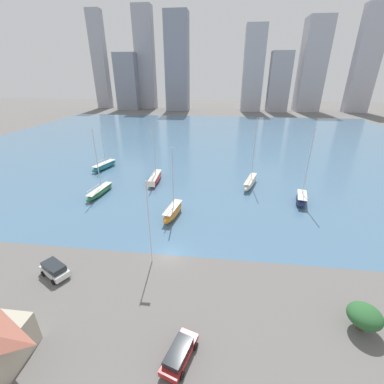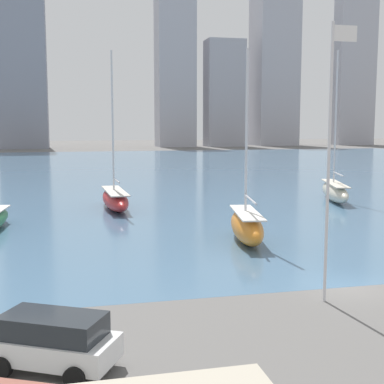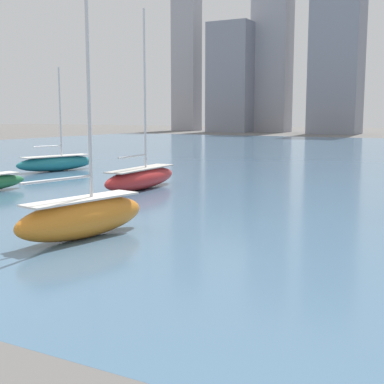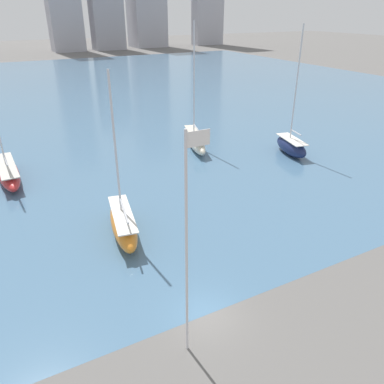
# 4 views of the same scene
# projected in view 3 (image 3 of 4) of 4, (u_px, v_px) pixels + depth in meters

# --- Properties ---
(harbor_water) EXTENTS (180.00, 140.00, 0.00)m
(harbor_water) POSITION_uv_depth(u_px,v_px,m) (355.00, 158.00, 78.24)
(harbor_water) COLOR #476B89
(harbor_water) RESTS_ON ground_plane
(sailboat_orange) EXTENTS (3.32, 8.36, 13.33)m
(sailboat_orange) POSITION_uv_depth(u_px,v_px,m) (83.00, 216.00, 27.80)
(sailboat_orange) COLOR orange
(sailboat_orange) RESTS_ON harbor_water
(sailboat_teal) EXTENTS (4.77, 10.02, 11.61)m
(sailboat_teal) POSITION_uv_depth(u_px,v_px,m) (56.00, 163.00, 60.66)
(sailboat_teal) COLOR #1E757F
(sailboat_teal) RESTS_ON harbor_water
(sailboat_red) EXTENTS (2.52, 10.40, 15.16)m
(sailboat_red) POSITION_uv_depth(u_px,v_px,m) (141.00, 177.00, 45.95)
(sailboat_red) COLOR #B72828
(sailboat_red) RESTS_ON harbor_water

